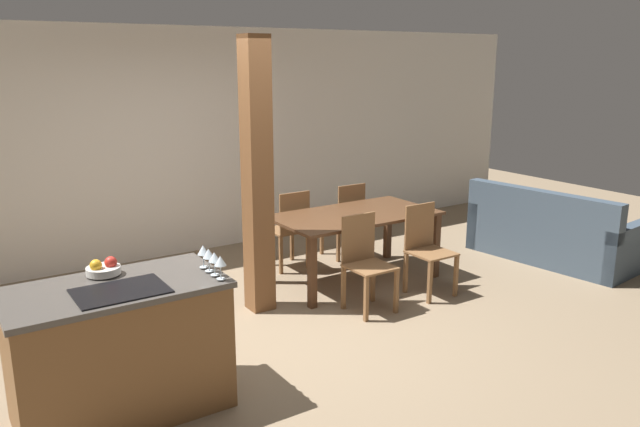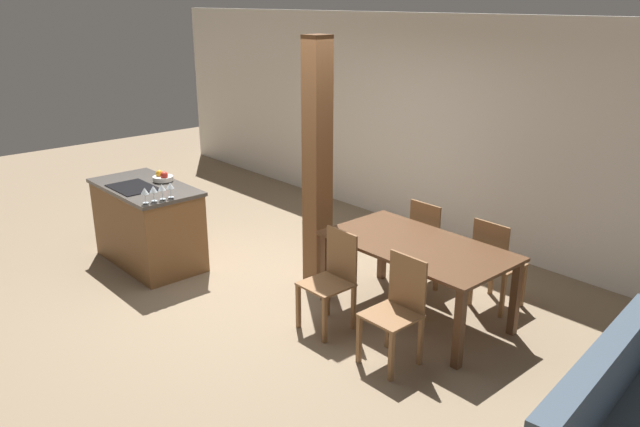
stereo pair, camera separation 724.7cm
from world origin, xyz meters
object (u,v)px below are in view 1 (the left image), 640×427
Objects in this scene: dining_table at (355,222)px; dining_chair_far_left at (290,228)px; wine_glass_middle at (214,258)px; fruit_bowl at (104,268)px; timber_post at (257,178)px; couch at (551,236)px; wine_glass_end at (203,251)px; dining_chair_near_left at (365,261)px; dining_chair_near_right at (427,248)px; dining_chair_far_right at (346,219)px; kitchen_island at (120,350)px; wine_glass_far at (209,254)px; wine_glass_near at (220,261)px.

dining_table is 1.90× the size of dining_chair_far_left.
dining_chair_far_left is (1.84, 2.14, -0.57)m from wine_glass_middle.
timber_post is at bearing 28.19° from fruit_bowl.
timber_post reaches higher than couch.
fruit_bowl is at bearing 158.73° from wine_glass_end.
dining_chair_far_left is at bearing 90.00° from dining_chair_near_left.
dining_chair_near_right is at bearing 119.02° from dining_chair_far_left.
dining_chair_near_right reaches higher than couch.
couch is at bearing 3.17° from fruit_bowl.
dining_chair_near_right is (0.78, 0.00, 0.00)m from dining_chair_near_left.
kitchen_island is at bearing 31.00° from dining_chair_far_right.
timber_post is at bearing 34.15° from kitchen_island.
dining_chair_near_right is (2.62, 0.56, -0.57)m from wine_glass_end.
fruit_bowl is (-0.01, 0.23, 0.50)m from kitchen_island.
dining_table is 0.82m from dining_chair_far_right.
wine_glass_middle is 0.18× the size of dining_chair_far_left.
dining_chair_near_right is at bearing 90.00° from dining_chair_far_right.
dining_chair_far_right is at bearing 27.59° from timber_post.
kitchen_island reaches higher than dining_chair_far_left.
couch is at bearing 7.73° from wine_glass_far.
wine_glass_near is at bearing 93.22° from couch.
dining_chair_far_left is 0.46× the size of couch.
wine_glass_far is (0.61, -0.11, 0.59)m from kitchen_island.
dining_chair_far_left is at bearing 49.28° from wine_glass_middle.
timber_post reaches higher than wine_glass_near.
wine_glass_end is (0.62, -0.24, 0.08)m from fruit_bowl.
dining_chair_near_right is at bearing 11.96° from wine_glass_end.
dining_chair_near_right is at bearing -60.98° from dining_table.
wine_glass_near reaches higher than dining_chair_far_left.
dining_chair_far_right is (0.39, 0.70, -0.17)m from dining_table.
wine_glass_near is 2.10m from dining_chair_near_left.
dining_chair_near_left is 1.00× the size of dining_chair_far_right.
wine_glass_far is at bearing -160.60° from dining_chair_near_left.
kitchen_island is 2.13m from timber_post.
fruit_bowl is 5.26m from couch.
wine_glass_far reaches higher than dining_chair_near_right.
timber_post is (1.01, 1.40, 0.23)m from wine_glass_near.
dining_chair_near_left is 1.60m from dining_chair_far_right.
wine_glass_near is 1.74m from timber_post.
timber_post is (-1.61, 0.56, 0.79)m from dining_chair_near_right.
dining_table is (2.23, 1.54, -0.40)m from wine_glass_near.
couch reaches higher than dining_table.
wine_glass_far is at bearing -148.86° from dining_table.
dining_chair_near_left is at bearing 7.28° from fruit_bowl.
dining_chair_near_left is 1.00× the size of dining_chair_near_right.
fruit_bowl is at bearing 86.35° from couch.
dining_chair_near_left is at bearing 180.00° from dining_chair_near_right.
kitchen_island is at bearing 154.29° from wine_glass_near.
timber_post is at bearing 27.59° from dining_chair_far_right.
dining_table is at bearing 34.56° from wine_glass_near.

